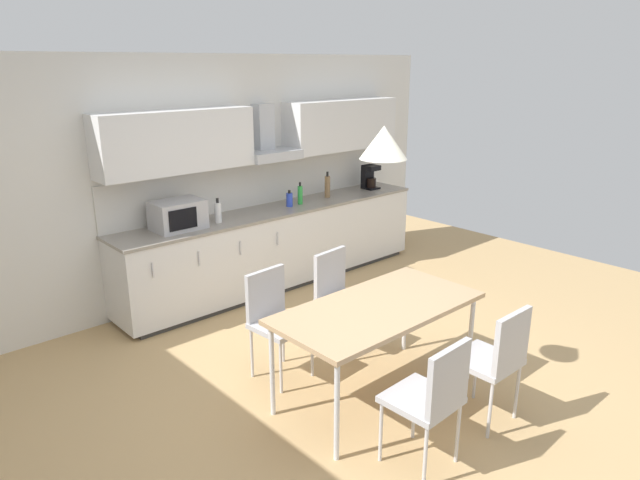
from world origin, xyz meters
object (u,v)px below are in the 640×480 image
(coffee_maker, at_px, (369,177))
(chair_near_left, at_px, (433,393))
(dining_table, at_px, (378,311))
(chair_far_left, at_px, (274,313))
(pendant_lamp, at_px, (384,142))
(bottle_green, at_px, (300,195))
(chair_far_right, at_px, (338,290))
(bottle_white, at_px, (218,212))
(microwave, at_px, (178,215))
(bottle_brown, at_px, (327,186))
(chair_near_right, at_px, (497,354))
(bottle_blue, at_px, (289,199))

(coffee_maker, relative_size, chair_near_left, 0.34)
(dining_table, distance_m, chair_far_left, 0.87)
(dining_table, distance_m, chair_near_left, 0.86)
(chair_far_left, bearing_deg, pendant_lamp, -64.95)
(bottle_green, xyz_separation_m, chair_far_right, (-0.86, -1.52, -0.46))
(bottle_green, relative_size, dining_table, 0.16)
(bottle_white, distance_m, dining_table, 2.27)
(bottle_white, bearing_deg, microwave, 172.40)
(dining_table, bearing_deg, microwave, 97.93)
(bottle_green, xyz_separation_m, dining_table, (-1.20, -2.29, -0.29))
(bottle_brown, height_order, chair_near_right, bottle_brown)
(microwave, distance_m, bottle_brown, 1.98)
(chair_near_left, relative_size, chair_near_right, 1.00)
(microwave, relative_size, dining_table, 0.31)
(microwave, relative_size, chair_near_left, 0.55)
(bottle_blue, relative_size, bottle_white, 0.74)
(bottle_green, height_order, chair_far_left, bottle_green)
(bottle_blue, distance_m, bottle_brown, 0.62)
(bottle_green, height_order, bottle_white, bottle_green)
(bottle_blue, bearing_deg, chair_far_left, -132.73)
(chair_near_right, bearing_deg, bottle_green, 74.50)
(bottle_white, bearing_deg, bottle_brown, 2.75)
(bottle_brown, bearing_deg, bottle_green, -175.41)
(pendant_lamp, bearing_deg, microwave, 97.93)
(chair_near_right, bearing_deg, chair_far_left, 114.83)
(microwave, bearing_deg, chair_near_left, -90.56)
(microwave, xyz_separation_m, chair_near_right, (0.67, -3.08, -0.49))
(bottle_white, bearing_deg, dining_table, -92.33)
(bottle_blue, relative_size, bottle_green, 0.73)
(chair_near_right, bearing_deg, bottle_brown, 67.19)
(bottle_blue, height_order, chair_near_left, bottle_blue)
(bottle_blue, xyz_separation_m, chair_far_right, (-0.70, -1.52, -0.43))
(bottle_blue, height_order, chair_near_right, bottle_blue)
(bottle_green, bearing_deg, chair_near_right, -105.50)
(bottle_brown, distance_m, chair_far_right, 2.09)
(dining_table, bearing_deg, chair_far_left, 115.05)
(bottle_blue, distance_m, chair_near_right, 3.16)
(chair_near_left, bearing_deg, chair_near_right, -0.00)
(bottle_green, distance_m, bottle_white, 1.11)
(bottle_blue, height_order, chair_far_left, bottle_blue)
(microwave, distance_m, bottle_white, 0.42)
(bottle_blue, bearing_deg, bottle_brown, 3.73)
(chair_near_left, height_order, chair_far_right, same)
(microwave, xyz_separation_m, chair_far_right, (0.67, -1.54, -0.49))
(chair_far_right, xyz_separation_m, chair_near_right, (0.01, -1.54, 0.00))
(bottle_blue, relative_size, chair_far_right, 0.21)
(microwave, distance_m, chair_far_left, 1.61)
(bottle_green, distance_m, chair_far_left, 2.23)
(coffee_maker, height_order, dining_table, coffee_maker)
(chair_near_left, height_order, pendant_lamp, pendant_lamp)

